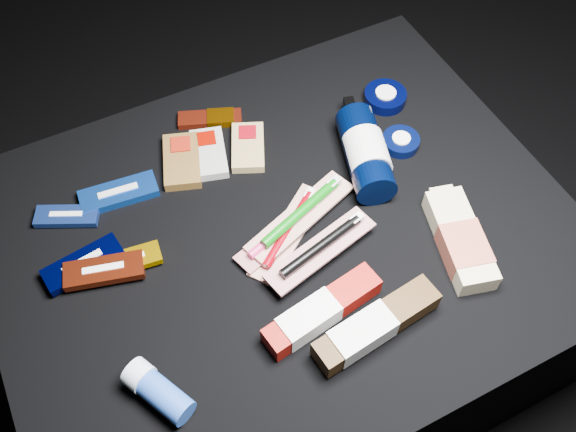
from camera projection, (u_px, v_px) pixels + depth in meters
name	position (u px, v px, depth m)	size (l,w,h in m)	color
ground	(284.00, 328.00, 1.43)	(3.00, 3.00, 0.00)	black
cloth_table	(284.00, 285.00, 1.27)	(0.98, 0.78, 0.40)	black
luna_bar_0	(119.00, 193.00, 1.13)	(0.14, 0.06, 0.02)	#1346AF
luna_bar_1	(67.00, 216.00, 1.11)	(0.11, 0.08, 0.01)	#1F41A0
luna_bar_2	(83.00, 264.00, 1.05)	(0.14, 0.07, 0.02)	#010431
luna_bar_3	(128.00, 261.00, 1.05)	(0.11, 0.05, 0.01)	#BA8A00
luna_bar_4	(104.00, 270.00, 1.04)	(0.14, 0.08, 0.02)	maroon
clif_bar_0	(182.00, 159.00, 1.18)	(0.10, 0.14, 0.02)	brown
clif_bar_1	(209.00, 152.00, 1.19)	(0.09, 0.13, 0.02)	#9E9D97
clif_bar_2	(248.00, 145.00, 1.20)	(0.10, 0.12, 0.02)	#A68951
power_bar	(214.00, 118.00, 1.24)	(0.13, 0.08, 0.01)	maroon
lotion_bottle	(365.00, 153.00, 1.15)	(0.12, 0.24, 0.08)	black
cream_tin_upper	(385.00, 97.00, 1.26)	(0.08, 0.08, 0.03)	black
cream_tin_lower	(401.00, 142.00, 1.20)	(0.07, 0.07, 0.02)	black
bodywash_bottle	(461.00, 241.00, 1.06)	(0.11, 0.20, 0.04)	beige
deodorant_stick	(158.00, 391.00, 0.92)	(0.09, 0.12, 0.05)	#234AA4
toothbrush_pack_0	(289.00, 230.00, 1.09)	(0.20, 0.16, 0.02)	silver
toothbrush_pack_1	(283.00, 231.00, 1.08)	(0.19, 0.10, 0.02)	#B5AEA9
toothbrush_pack_2	(302.00, 214.00, 1.09)	(0.23, 0.12, 0.02)	silver
toothbrush_pack_3	(322.00, 247.00, 1.05)	(0.21, 0.10, 0.02)	silver
toothpaste_carton_red	(318.00, 314.00, 0.99)	(0.21, 0.08, 0.04)	maroon
toothpaste_carton_green	(372.00, 328.00, 0.97)	(0.22, 0.07, 0.04)	#331F0B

